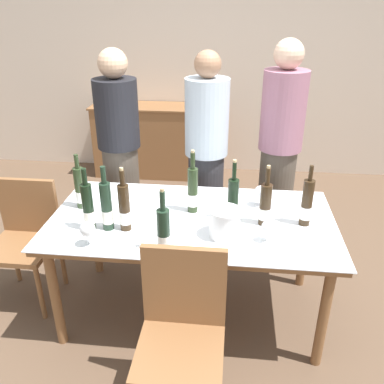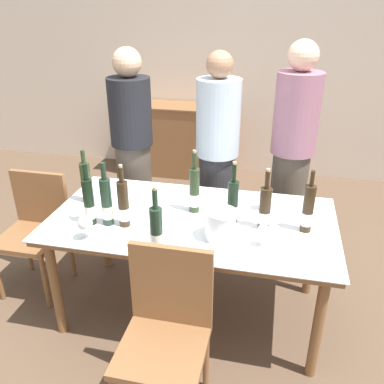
{
  "view_description": "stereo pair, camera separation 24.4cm",
  "coord_description": "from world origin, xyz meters",
  "px_view_note": "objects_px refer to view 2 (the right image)",
  "views": [
    {
      "loc": [
        0.24,
        -2.19,
        1.98
      ],
      "look_at": [
        0.0,
        0.0,
        0.91
      ],
      "focal_mm": 38.0,
      "sensor_mm": 36.0,
      "label": 1
    },
    {
      "loc": [
        0.48,
        -2.15,
        1.98
      ],
      "look_at": [
        0.0,
        0.0,
        0.91
      ],
      "focal_mm": 38.0,
      "sensor_mm": 36.0,
      "label": 2
    }
  ],
  "objects_px": {
    "ice_bucket": "(221,224)",
    "person_host": "(133,154)",
    "wine_bottle_6": "(86,183)",
    "wine_bottle_8": "(124,205)",
    "wine_bottle_0": "(89,203)",
    "wine_glass_1": "(263,232)",
    "person_guest_right": "(292,158)",
    "wine_glass_0": "(85,224)",
    "wine_bottle_1": "(107,203)",
    "person_guest_left": "(217,161)",
    "chair_left_end": "(36,224)",
    "wine_glass_2": "(264,196)",
    "chair_near_front": "(166,325)",
    "wine_bottle_7": "(265,209)",
    "wine_bottle_3": "(156,230)",
    "wine_bottle_4": "(194,191)",
    "wine_bottle_5": "(233,203)",
    "sideboard_cabinet": "(174,139)",
    "wine_bottle_2": "(308,210)",
    "dining_table": "(192,228)"
  },
  "relations": [
    {
      "from": "ice_bucket",
      "to": "person_host",
      "type": "xyz_separation_m",
      "value": [
        -0.86,
        0.94,
        0.01
      ]
    },
    {
      "from": "wine_bottle_6",
      "to": "wine_bottle_8",
      "type": "distance_m",
      "value": 0.43
    },
    {
      "from": "wine_bottle_0",
      "to": "wine_bottle_6",
      "type": "distance_m",
      "value": 0.31
    },
    {
      "from": "wine_bottle_6",
      "to": "wine_glass_1",
      "type": "distance_m",
      "value": 1.21
    },
    {
      "from": "person_guest_right",
      "to": "wine_glass_0",
      "type": "bearing_deg",
      "value": -133.16
    },
    {
      "from": "wine_bottle_1",
      "to": "wine_bottle_8",
      "type": "relative_size",
      "value": 1.01
    },
    {
      "from": "wine_bottle_1",
      "to": "person_guest_left",
      "type": "height_order",
      "value": "person_guest_left"
    },
    {
      "from": "wine_bottle_1",
      "to": "chair_left_end",
      "type": "bearing_deg",
      "value": 159.67
    },
    {
      "from": "wine_bottle_6",
      "to": "wine_glass_2",
      "type": "xyz_separation_m",
      "value": [
        1.16,
        0.14,
        -0.04
      ]
    },
    {
      "from": "chair_near_front",
      "to": "wine_glass_2",
      "type": "bearing_deg",
      "value": 66.21
    },
    {
      "from": "wine_bottle_8",
      "to": "wine_glass_1",
      "type": "distance_m",
      "value": 0.82
    },
    {
      "from": "wine_bottle_8",
      "to": "person_guest_left",
      "type": "distance_m",
      "value": 1.03
    },
    {
      "from": "wine_bottle_1",
      "to": "person_host",
      "type": "height_order",
      "value": "person_host"
    },
    {
      "from": "wine_glass_0",
      "to": "chair_left_end",
      "type": "relative_size",
      "value": 0.17
    },
    {
      "from": "wine_bottle_7",
      "to": "wine_glass_1",
      "type": "height_order",
      "value": "wine_bottle_7"
    },
    {
      "from": "wine_bottle_8",
      "to": "person_guest_left",
      "type": "relative_size",
      "value": 0.24
    },
    {
      "from": "wine_glass_2",
      "to": "person_guest_right",
      "type": "relative_size",
      "value": 0.08
    },
    {
      "from": "wine_glass_0",
      "to": "chair_near_front",
      "type": "distance_m",
      "value": 0.72
    },
    {
      "from": "wine_bottle_6",
      "to": "wine_glass_0",
      "type": "bearing_deg",
      "value": -65.64
    },
    {
      "from": "wine_bottle_6",
      "to": "person_guest_right",
      "type": "xyz_separation_m",
      "value": [
        1.32,
        0.76,
        0.0
      ]
    },
    {
      "from": "chair_near_front",
      "to": "wine_glass_1",
      "type": "bearing_deg",
      "value": 48.57
    },
    {
      "from": "wine_glass_1",
      "to": "chair_near_front",
      "type": "bearing_deg",
      "value": -131.43
    },
    {
      "from": "chair_near_front",
      "to": "chair_left_end",
      "type": "height_order",
      "value": "chair_near_front"
    },
    {
      "from": "wine_bottle_3",
      "to": "wine_bottle_6",
      "type": "distance_m",
      "value": 0.77
    },
    {
      "from": "wine_bottle_4",
      "to": "chair_left_end",
      "type": "xyz_separation_m",
      "value": [
        -1.17,
        -0.01,
        -0.38
      ]
    },
    {
      "from": "wine_bottle_1",
      "to": "ice_bucket",
      "type": "bearing_deg",
      "value": -0.95
    },
    {
      "from": "wine_bottle_5",
      "to": "person_guest_right",
      "type": "relative_size",
      "value": 0.23
    },
    {
      "from": "sideboard_cabinet",
      "to": "wine_glass_0",
      "type": "bearing_deg",
      "value": -85.59
    },
    {
      "from": "wine_glass_2",
      "to": "person_guest_left",
      "type": "distance_m",
      "value": 0.69
    },
    {
      "from": "wine_bottle_5",
      "to": "wine_glass_0",
      "type": "height_order",
      "value": "wine_bottle_5"
    },
    {
      "from": "wine_bottle_2",
      "to": "person_guest_right",
      "type": "bearing_deg",
      "value": 96.17
    },
    {
      "from": "wine_bottle_3",
      "to": "ice_bucket",
      "type": "bearing_deg",
      "value": 31.39
    },
    {
      "from": "wine_bottle_2",
      "to": "wine_bottle_6",
      "type": "bearing_deg",
      "value": 176.89
    },
    {
      "from": "sideboard_cabinet",
      "to": "wine_glass_2",
      "type": "relative_size",
      "value": 9.52
    },
    {
      "from": "dining_table",
      "to": "wine_glass_2",
      "type": "bearing_deg",
      "value": 26.61
    },
    {
      "from": "sideboard_cabinet",
      "to": "wine_glass_1",
      "type": "relative_size",
      "value": 10.4
    },
    {
      "from": "wine_glass_2",
      "to": "sideboard_cabinet",
      "type": "bearing_deg",
      "value": 118.43
    },
    {
      "from": "wine_glass_2",
      "to": "wine_bottle_7",
      "type": "bearing_deg",
      "value": -86.67
    },
    {
      "from": "chair_near_front",
      "to": "wine_bottle_4",
      "type": "bearing_deg",
      "value": 92.23
    },
    {
      "from": "ice_bucket",
      "to": "wine_glass_0",
      "type": "bearing_deg",
      "value": -166.72
    },
    {
      "from": "wine_bottle_6",
      "to": "person_host",
      "type": "xyz_separation_m",
      "value": [
        0.08,
        0.68,
        -0.03
      ]
    },
    {
      "from": "ice_bucket",
      "to": "wine_glass_1",
      "type": "distance_m",
      "value": 0.24
    },
    {
      "from": "dining_table",
      "to": "wine_bottle_5",
      "type": "distance_m",
      "value": 0.32
    },
    {
      "from": "wine_glass_0",
      "to": "wine_bottle_2",
      "type": "bearing_deg",
      "value": 16.47
    },
    {
      "from": "wine_bottle_8",
      "to": "wine_glass_2",
      "type": "distance_m",
      "value": 0.89
    },
    {
      "from": "wine_bottle_2",
      "to": "wine_bottle_4",
      "type": "relative_size",
      "value": 0.92
    },
    {
      "from": "wine_bottle_3",
      "to": "wine_glass_0",
      "type": "bearing_deg",
      "value": 177.51
    },
    {
      "from": "dining_table",
      "to": "wine_bottle_6",
      "type": "bearing_deg",
      "value": 174.2
    },
    {
      "from": "wine_bottle_8",
      "to": "wine_glass_0",
      "type": "xyz_separation_m",
      "value": [
        -0.16,
        -0.19,
        -0.04
      ]
    },
    {
      "from": "ice_bucket",
      "to": "person_guest_left",
      "type": "relative_size",
      "value": 0.11
    }
  ]
}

